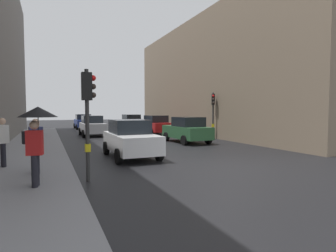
{
  "coord_description": "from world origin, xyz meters",
  "views": [
    {
      "loc": [
        -6.41,
        -8.58,
        2.19
      ],
      "look_at": [
        0.28,
        6.45,
        1.26
      ],
      "focal_mm": 29.07,
      "sensor_mm": 36.0,
      "label": 1
    }
  ],
  "objects_px": {
    "car_blue_van": "(83,122)",
    "car_red_sedan": "(155,125)",
    "car_silver_hatchback": "(92,126)",
    "pedestrian_with_black_backpack": "(1,139)",
    "traffic_light_near_left": "(88,104)",
    "pedestrian_with_umbrella": "(37,124)",
    "car_white_compact": "(130,139)",
    "car_green_estate": "(187,130)",
    "car_dark_suv": "(131,122)",
    "pedestrian_with_grey_backpack": "(35,143)",
    "traffic_light_mid_street": "(213,107)"
  },
  "relations": [
    {
      "from": "car_white_compact",
      "to": "car_green_estate",
      "type": "bearing_deg",
      "value": 38.46
    },
    {
      "from": "traffic_light_near_left",
      "to": "car_silver_hatchback",
      "type": "relative_size",
      "value": 0.82
    },
    {
      "from": "car_dark_suv",
      "to": "pedestrian_with_grey_backpack",
      "type": "height_order",
      "value": "pedestrian_with_grey_backpack"
    },
    {
      "from": "traffic_light_near_left",
      "to": "car_blue_van",
      "type": "xyz_separation_m",
      "value": [
        2.83,
        25.44,
        -1.5
      ]
    },
    {
      "from": "car_red_sedan",
      "to": "car_dark_suv",
      "type": "bearing_deg",
      "value": 93.66
    },
    {
      "from": "car_silver_hatchback",
      "to": "car_blue_van",
      "type": "distance_m",
      "value": 9.77
    },
    {
      "from": "car_red_sedan",
      "to": "car_white_compact",
      "type": "bearing_deg",
      "value": -116.68
    },
    {
      "from": "traffic_light_near_left",
      "to": "pedestrian_with_black_backpack",
      "type": "xyz_separation_m",
      "value": [
        -2.68,
        2.76,
        -1.22
      ]
    },
    {
      "from": "car_green_estate",
      "to": "car_red_sedan",
      "type": "relative_size",
      "value": 0.99
    },
    {
      "from": "car_red_sedan",
      "to": "pedestrian_with_grey_backpack",
      "type": "distance_m",
      "value": 16.65
    },
    {
      "from": "traffic_light_mid_street",
      "to": "car_silver_hatchback",
      "type": "relative_size",
      "value": 0.85
    },
    {
      "from": "car_silver_hatchback",
      "to": "pedestrian_with_umbrella",
      "type": "xyz_separation_m",
      "value": [
        -3.83,
        -16.26,
        0.96
      ]
    },
    {
      "from": "traffic_light_near_left",
      "to": "car_dark_suv",
      "type": "bearing_deg",
      "value": 70.56
    },
    {
      "from": "pedestrian_with_umbrella",
      "to": "pedestrian_with_grey_backpack",
      "type": "relative_size",
      "value": 1.21
    },
    {
      "from": "pedestrian_with_grey_backpack",
      "to": "pedestrian_with_umbrella",
      "type": "bearing_deg",
      "value": -85.34
    },
    {
      "from": "traffic_light_mid_street",
      "to": "car_blue_van",
      "type": "relative_size",
      "value": 0.85
    },
    {
      "from": "pedestrian_with_umbrella",
      "to": "car_green_estate",
      "type": "bearing_deg",
      "value": 43.28
    },
    {
      "from": "car_dark_suv",
      "to": "car_silver_hatchback",
      "type": "bearing_deg",
      "value": -131.83
    },
    {
      "from": "car_green_estate",
      "to": "pedestrian_with_black_backpack",
      "type": "xyz_separation_m",
      "value": [
        -10.28,
        -5.13,
        0.29
      ]
    },
    {
      "from": "traffic_light_near_left",
      "to": "pedestrian_with_grey_backpack",
      "type": "xyz_separation_m",
      "value": [
        -1.54,
        1.14,
        -1.22
      ]
    },
    {
      "from": "traffic_light_near_left",
      "to": "pedestrian_with_umbrella",
      "type": "relative_size",
      "value": 1.61
    },
    {
      "from": "car_silver_hatchback",
      "to": "car_white_compact",
      "type": "xyz_separation_m",
      "value": [
        -0.02,
        -11.91,
        0.0
      ]
    },
    {
      "from": "car_red_sedan",
      "to": "traffic_light_near_left",
      "type": "bearing_deg",
      "value": -118.29
    },
    {
      "from": "traffic_light_mid_street",
      "to": "car_silver_hatchback",
      "type": "distance_m",
      "value": 10.54
    },
    {
      "from": "traffic_light_near_left",
      "to": "car_green_estate",
      "type": "relative_size",
      "value": 0.81
    },
    {
      "from": "traffic_light_near_left",
      "to": "pedestrian_with_grey_backpack",
      "type": "relative_size",
      "value": 1.95
    },
    {
      "from": "car_white_compact",
      "to": "pedestrian_with_black_backpack",
      "type": "xyz_separation_m",
      "value": [
        -5.09,
        -1.01,
        0.29
      ]
    },
    {
      "from": "car_green_estate",
      "to": "car_blue_van",
      "type": "height_order",
      "value": "same"
    },
    {
      "from": "car_blue_van",
      "to": "pedestrian_with_black_backpack",
      "type": "distance_m",
      "value": 23.34
    },
    {
      "from": "traffic_light_near_left",
      "to": "pedestrian_with_umbrella",
      "type": "height_order",
      "value": "traffic_light_near_left"
    },
    {
      "from": "car_green_estate",
      "to": "pedestrian_with_grey_backpack",
      "type": "height_order",
      "value": "pedestrian_with_grey_backpack"
    },
    {
      "from": "car_green_estate",
      "to": "pedestrian_with_umbrella",
      "type": "relative_size",
      "value": 1.98
    },
    {
      "from": "car_blue_van",
      "to": "car_white_compact",
      "type": "relative_size",
      "value": 1.0
    },
    {
      "from": "traffic_light_mid_street",
      "to": "traffic_light_near_left",
      "type": "bearing_deg",
      "value": -139.12
    },
    {
      "from": "car_silver_hatchback",
      "to": "car_red_sedan",
      "type": "height_order",
      "value": "same"
    },
    {
      "from": "car_blue_van",
      "to": "car_red_sedan",
      "type": "bearing_deg",
      "value": -64.19
    },
    {
      "from": "car_green_estate",
      "to": "traffic_light_mid_street",
      "type": "bearing_deg",
      "value": 22.88
    },
    {
      "from": "car_green_estate",
      "to": "car_red_sedan",
      "type": "xyz_separation_m",
      "value": [
        0.36,
        6.92,
        0.0
      ]
    },
    {
      "from": "pedestrian_with_umbrella",
      "to": "pedestrian_with_grey_backpack",
      "type": "xyz_separation_m",
      "value": [
        -0.14,
        1.73,
        -0.68
      ]
    },
    {
      "from": "car_silver_hatchback",
      "to": "pedestrian_with_black_backpack",
      "type": "bearing_deg",
      "value": -111.6
    },
    {
      "from": "pedestrian_with_umbrella",
      "to": "car_dark_suv",
      "type": "bearing_deg",
      "value": 67.85
    },
    {
      "from": "traffic_light_near_left",
      "to": "pedestrian_with_umbrella",
      "type": "xyz_separation_m",
      "value": [
        -1.4,
        -0.59,
        -0.54
      ]
    },
    {
      "from": "car_dark_suv",
      "to": "car_green_estate",
      "type": "relative_size",
      "value": 1.0
    },
    {
      "from": "car_silver_hatchback",
      "to": "car_white_compact",
      "type": "bearing_deg",
      "value": -90.09
    },
    {
      "from": "car_dark_suv",
      "to": "car_green_estate",
      "type": "xyz_separation_m",
      "value": [
        0.06,
        -13.49,
        0.0
      ]
    },
    {
      "from": "car_silver_hatchback",
      "to": "pedestrian_with_umbrella",
      "type": "height_order",
      "value": "pedestrian_with_umbrella"
    },
    {
      "from": "traffic_light_near_left",
      "to": "pedestrian_with_umbrella",
      "type": "distance_m",
      "value": 1.61
    },
    {
      "from": "car_blue_van",
      "to": "pedestrian_with_umbrella",
      "type": "height_order",
      "value": "pedestrian_with_umbrella"
    },
    {
      "from": "traffic_light_near_left",
      "to": "pedestrian_with_black_backpack",
      "type": "distance_m",
      "value": 4.03
    },
    {
      "from": "car_silver_hatchback",
      "to": "car_red_sedan",
      "type": "xyz_separation_m",
      "value": [
        5.53,
        -0.86,
        0.0
      ]
    }
  ]
}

